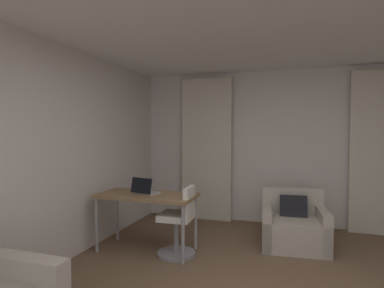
{
  "coord_description": "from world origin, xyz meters",
  "views": [
    {
      "loc": [
        0.09,
        -2.46,
        1.57
      ],
      "look_at": [
        -1.14,
        1.34,
        1.41
      ],
      "focal_mm": 29.29,
      "sensor_mm": 36.0,
      "label": 1
    }
  ],
  "objects_px": {
    "desk_chair": "(179,225)",
    "laptop": "(145,190)",
    "armchair": "(294,227)",
    "desk": "(147,199)"
  },
  "relations": [
    {
      "from": "armchair",
      "to": "desk",
      "type": "bearing_deg",
      "value": -157.16
    },
    {
      "from": "desk_chair",
      "to": "laptop",
      "type": "height_order",
      "value": "laptop"
    },
    {
      "from": "desk",
      "to": "desk_chair",
      "type": "height_order",
      "value": "desk_chair"
    },
    {
      "from": "armchair",
      "to": "laptop",
      "type": "relative_size",
      "value": 2.5
    },
    {
      "from": "armchair",
      "to": "laptop",
      "type": "xyz_separation_m",
      "value": [
        -1.87,
        -0.76,
        0.53
      ]
    },
    {
      "from": "armchair",
      "to": "laptop",
      "type": "bearing_deg",
      "value": -157.89
    },
    {
      "from": "desk_chair",
      "to": "laptop",
      "type": "xyz_separation_m",
      "value": [
        -0.5,
        0.04,
        0.4
      ]
    },
    {
      "from": "desk_chair",
      "to": "laptop",
      "type": "bearing_deg",
      "value": 175.32
    },
    {
      "from": "desk",
      "to": "desk_chair",
      "type": "relative_size",
      "value": 1.46
    },
    {
      "from": "desk",
      "to": "desk_chair",
      "type": "bearing_deg",
      "value": -3.29
    }
  ]
}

